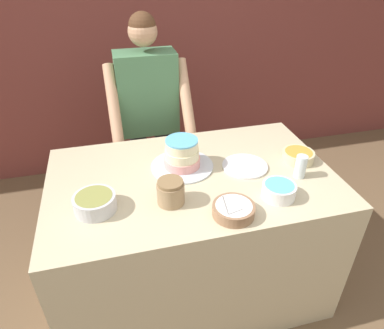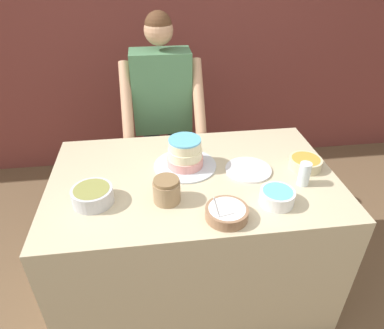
% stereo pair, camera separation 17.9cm
% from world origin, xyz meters
% --- Properties ---
extents(wall_back, '(10.00, 0.05, 2.60)m').
position_xyz_m(wall_back, '(0.00, 2.16, 1.30)').
color(wall_back, brown).
rests_on(wall_back, ground_plane).
extents(counter, '(1.57, 0.98, 0.89)m').
position_xyz_m(counter, '(0.00, 0.49, 0.44)').
color(counter, '#C6B793').
rests_on(counter, ground_plane).
extents(person_baker, '(0.57, 0.46, 1.61)m').
position_xyz_m(person_baker, '(-0.12, 1.31, 0.96)').
color(person_baker, '#2D2D38').
rests_on(person_baker, ground_plane).
extents(cake, '(0.36, 0.36, 0.18)m').
position_xyz_m(cake, '(-0.03, 0.59, 0.96)').
color(cake, silver).
rests_on(cake, counter).
extents(frosting_bowl_white, '(0.20, 0.20, 0.15)m').
position_xyz_m(frosting_bowl_white, '(0.11, 0.13, 0.92)').
color(frosting_bowl_white, '#936B4C').
rests_on(frosting_bowl_white, counter).
extents(frosting_bowl_olive, '(0.20, 0.20, 0.08)m').
position_xyz_m(frosting_bowl_olive, '(-0.52, 0.32, 0.93)').
color(frosting_bowl_olive, silver).
rests_on(frosting_bowl_olive, counter).
extents(frosting_bowl_blue, '(0.17, 0.17, 0.07)m').
position_xyz_m(frosting_bowl_blue, '(0.38, 0.20, 0.93)').
color(frosting_bowl_blue, white).
rests_on(frosting_bowl_blue, counter).
extents(frosting_bowl_orange, '(0.18, 0.18, 0.06)m').
position_xyz_m(frosting_bowl_orange, '(0.64, 0.49, 0.92)').
color(frosting_bowl_orange, beige).
rests_on(frosting_bowl_orange, counter).
extents(drinking_glass, '(0.06, 0.06, 0.13)m').
position_xyz_m(drinking_glass, '(0.57, 0.33, 0.95)').
color(drinking_glass, silver).
rests_on(drinking_glass, counter).
extents(ceramic_plate, '(0.26, 0.26, 0.01)m').
position_xyz_m(ceramic_plate, '(0.32, 0.50, 0.89)').
color(ceramic_plate, silver).
rests_on(ceramic_plate, counter).
extents(stoneware_jar, '(0.14, 0.14, 0.13)m').
position_xyz_m(stoneware_jar, '(-0.16, 0.29, 0.95)').
color(stoneware_jar, '#9E7F5B').
rests_on(stoneware_jar, counter).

